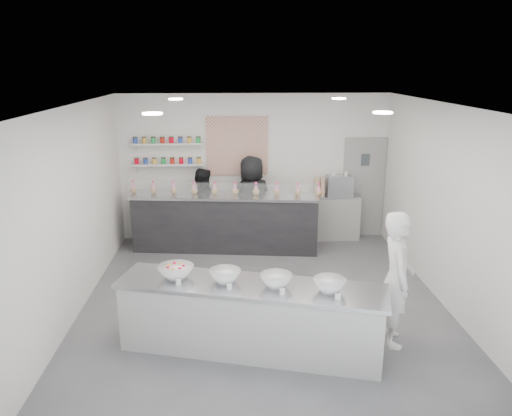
% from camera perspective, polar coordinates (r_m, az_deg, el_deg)
% --- Properties ---
extents(floor, '(6.00, 6.00, 0.00)m').
position_cam_1_polar(floor, '(7.96, 0.79, -10.39)').
color(floor, '#515156').
rests_on(floor, ground).
extents(ceiling, '(6.00, 6.00, 0.00)m').
position_cam_1_polar(ceiling, '(7.14, 0.88, 11.70)').
color(ceiling, white).
rests_on(ceiling, floor).
extents(back_wall, '(5.50, 0.00, 5.50)m').
position_cam_1_polar(back_wall, '(10.32, -0.20, 4.65)').
color(back_wall, white).
rests_on(back_wall, floor).
extents(left_wall, '(0.00, 6.00, 6.00)m').
position_cam_1_polar(left_wall, '(7.75, -19.92, -0.22)').
color(left_wall, white).
rests_on(left_wall, floor).
extents(right_wall, '(0.00, 6.00, 6.00)m').
position_cam_1_polar(right_wall, '(8.06, 20.75, 0.31)').
color(right_wall, white).
rests_on(right_wall, floor).
extents(back_door, '(0.88, 0.04, 2.10)m').
position_cam_1_polar(back_door, '(10.74, 12.18, 2.28)').
color(back_door, gray).
rests_on(back_door, floor).
extents(pattern_panel, '(1.25, 0.03, 1.20)m').
position_cam_1_polar(pattern_panel, '(10.21, -2.17, 7.08)').
color(pattern_panel, '#A8482F').
rests_on(pattern_panel, back_wall).
extents(jar_shelf_lower, '(1.45, 0.22, 0.04)m').
position_cam_1_polar(jar_shelf_lower, '(10.28, -10.00, 4.93)').
color(jar_shelf_lower, silver).
rests_on(jar_shelf_lower, back_wall).
extents(jar_shelf_upper, '(1.45, 0.22, 0.04)m').
position_cam_1_polar(jar_shelf_upper, '(10.21, -10.12, 7.24)').
color(jar_shelf_upper, silver).
rests_on(jar_shelf_upper, back_wall).
extents(preserve_jars, '(1.45, 0.10, 0.56)m').
position_cam_1_polar(preserve_jars, '(10.21, -10.09, 6.45)').
color(preserve_jars, red).
rests_on(preserve_jars, jar_shelf_lower).
extents(downlight_0, '(0.24, 0.24, 0.02)m').
position_cam_1_polar(downlight_0, '(6.21, -11.75, 10.52)').
color(downlight_0, white).
rests_on(downlight_0, ceiling).
extents(downlight_1, '(0.24, 0.24, 0.02)m').
position_cam_1_polar(downlight_1, '(6.40, 14.29, 10.53)').
color(downlight_1, white).
rests_on(downlight_1, ceiling).
extents(downlight_2, '(0.24, 0.24, 0.02)m').
position_cam_1_polar(downlight_2, '(8.78, -9.17, 12.19)').
color(downlight_2, white).
rests_on(downlight_2, ceiling).
extents(downlight_3, '(0.24, 0.24, 0.02)m').
position_cam_1_polar(downlight_3, '(8.92, 9.44, 12.24)').
color(downlight_3, white).
rests_on(downlight_3, ceiling).
extents(prep_counter, '(3.45, 1.59, 0.92)m').
position_cam_1_polar(prep_counter, '(6.47, -0.64, -12.42)').
color(prep_counter, '#9D9E99').
rests_on(prep_counter, floor).
extents(back_bar, '(3.68, 1.06, 1.12)m').
position_cam_1_polar(back_bar, '(9.81, -3.51, -1.65)').
color(back_bar, black).
rests_on(back_bar, floor).
extents(sneeze_guard, '(3.56, 0.41, 0.31)m').
position_cam_1_polar(sneeze_guard, '(9.31, -3.83, 1.95)').
color(sneeze_guard, white).
rests_on(sneeze_guard, back_bar).
extents(espresso_ledge, '(1.27, 0.40, 0.94)m').
position_cam_1_polar(espresso_ledge, '(10.54, 8.31, -1.04)').
color(espresso_ledge, '#9D9E99').
rests_on(espresso_ledge, floor).
extents(espresso_machine, '(0.52, 0.36, 0.40)m').
position_cam_1_polar(espresso_machine, '(10.41, 9.49, 2.51)').
color(espresso_machine, '#93969E').
rests_on(espresso_machine, espresso_ledge).
extents(cup_stacks, '(0.24, 0.24, 0.37)m').
position_cam_1_polar(cup_stacks, '(10.33, 7.27, 2.43)').
color(cup_stacks, '#D0AA92').
rests_on(cup_stacks, espresso_ledge).
extents(prep_bowls, '(2.40, 1.08, 0.16)m').
position_cam_1_polar(prep_bowls, '(6.23, -0.65, -8.06)').
color(prep_bowls, white).
rests_on(prep_bowls, prep_counter).
extents(label_cards, '(2.01, 0.04, 0.07)m').
position_cam_1_polar(label_cards, '(5.80, 0.85, -10.47)').
color(label_cards, white).
rests_on(label_cards, prep_counter).
extents(cookie_bags, '(3.72, 0.55, 0.25)m').
position_cam_1_polar(cookie_bags, '(9.62, -3.58, 2.26)').
color(cookie_bags, pink).
rests_on(cookie_bags, back_bar).
extents(woman_prep, '(0.50, 0.70, 1.80)m').
position_cam_1_polar(woman_prep, '(6.71, 15.73, -7.81)').
color(woman_prep, white).
rests_on(woman_prep, floor).
extents(staff_left, '(0.89, 0.77, 1.58)m').
position_cam_1_polar(staff_left, '(10.11, -6.19, 0.16)').
color(staff_left, black).
rests_on(staff_left, floor).
extents(staff_right, '(1.04, 0.86, 1.81)m').
position_cam_1_polar(staff_right, '(10.07, -0.48, 0.89)').
color(staff_right, black).
rests_on(staff_right, floor).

